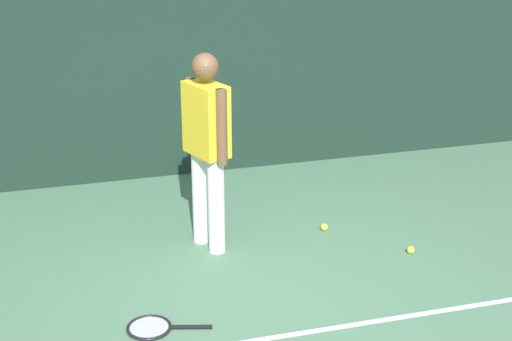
{
  "coord_description": "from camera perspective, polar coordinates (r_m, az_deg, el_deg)",
  "views": [
    {
      "loc": [
        -1.41,
        -4.65,
        3.07
      ],
      "look_at": [
        0.0,
        0.4,
        1.0
      ],
      "focal_mm": 54.26,
      "sensor_mm": 36.0,
      "label": 1
    }
  ],
  "objects": [
    {
      "name": "tennis_racket",
      "position": [
        5.66,
        -7.59,
        -11.4
      ],
      "size": [
        0.64,
        0.4,
        0.03
      ],
      "rotation": [
        0.0,
        0.0,
        2.89
      ],
      "color": "black",
      "rests_on": "ground"
    },
    {
      "name": "tennis_ball_near_player",
      "position": [
        6.73,
        11.34,
        -5.76
      ],
      "size": [
        0.07,
        0.07,
        0.07
      ],
      "primitive_type": "sphere",
      "color": "#CCE033",
      "rests_on": "ground"
    },
    {
      "name": "back_fence",
      "position": [
        7.98,
        -5.09,
        8.6
      ],
      "size": [
        10.0,
        0.1,
        2.59
      ],
      "primitive_type": "cube",
      "color": "#192D23",
      "rests_on": "ground"
    },
    {
      "name": "ground_plane",
      "position": [
        5.75,
        1.09,
        -10.74
      ],
      "size": [
        12.0,
        12.0,
        0.0
      ],
      "primitive_type": "plane",
      "color": "#4C7556"
    },
    {
      "name": "tennis_player",
      "position": [
        6.37,
        -3.65,
        2.2
      ],
      "size": [
        0.35,
        0.5,
        1.7
      ],
      "rotation": [
        0.0,
        0.0,
        1.95
      ],
      "color": "white",
      "rests_on": "ground"
    },
    {
      "name": "court_line",
      "position": [
        5.54,
        1.89,
        -12.11
      ],
      "size": [
        9.0,
        0.05,
        0.0
      ],
      "primitive_type": "cube",
      "color": "white",
      "rests_on": "ground"
    },
    {
      "name": "tennis_ball_by_fence",
      "position": [
        7.02,
        5.06,
        -4.18
      ],
      "size": [
        0.07,
        0.07,
        0.07
      ],
      "primitive_type": "sphere",
      "color": "#CCE033",
      "rests_on": "ground"
    }
  ]
}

